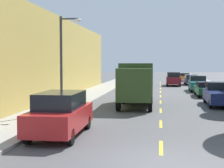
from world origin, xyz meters
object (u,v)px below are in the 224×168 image
object	(u,v)px
parked_sedan_orange	(184,77)
moving_burgundy_sedan	(173,79)
parked_wagon_sky	(130,79)
parked_sedan_forest	(206,89)
parked_wagon_champagne	(135,77)
delivery_box_truck	(136,81)
parked_pickup_teal	(198,84)
street_lamp	(64,56)
parked_wagon_charcoal	(191,79)
parked_pickup_navy	(220,95)
parked_suv_red	(60,114)

from	to	relation	value
parked_sedan_orange	moving_burgundy_sedan	bearing A→B (deg)	-100.51
parked_wagon_sky	moving_burgundy_sedan	size ratio (longest dim) A/B	0.99
parked_wagon_sky	parked_sedan_forest	bearing A→B (deg)	-61.51
parked_wagon_champagne	moving_burgundy_sedan	distance (m)	11.55
parked_sedan_forest	parked_wagon_champagne	xyz separation A→B (m)	(-8.58, 24.94, 0.05)
delivery_box_truck	parked_wagon_sky	distance (m)	24.20
parked_pickup_teal	street_lamp	bearing A→B (deg)	-118.01
moving_burgundy_sedan	parked_wagon_charcoal	bearing A→B (deg)	43.75
parked_wagon_charcoal	parked_wagon_champagne	size ratio (longest dim) A/B	1.00
delivery_box_truck	parked_pickup_navy	world-z (taller)	delivery_box_truck
parked_wagon_charcoal	parked_pickup_teal	bearing A→B (deg)	-90.86
parked_sedan_forest	moving_burgundy_sedan	world-z (taller)	moving_burgundy_sedan
parked_pickup_teal	parked_wagon_champagne	bearing A→B (deg)	114.66
parked_suv_red	delivery_box_truck	bearing A→B (deg)	76.60
delivery_box_truck	parked_pickup_navy	distance (m)	6.39
parked_wagon_champagne	parked_suv_red	bearing A→B (deg)	-90.11
parked_pickup_teal	parked_wagon_sky	bearing A→B (deg)	131.59
parked_wagon_charcoal	parked_pickup_teal	size ratio (longest dim) A/B	0.88
delivery_box_truck	parked_wagon_charcoal	world-z (taller)	delivery_box_truck
street_lamp	delivery_box_truck	world-z (taller)	street_lamp
parked_wagon_sky	parked_pickup_teal	bearing A→B (deg)	-48.41
parked_wagon_champagne	parked_sedan_forest	bearing A→B (deg)	-71.02
delivery_box_truck	street_lamp	bearing A→B (deg)	-129.50
parked_wagon_sky	parked_wagon_champagne	world-z (taller)	same
parked_sedan_forest	parked_pickup_teal	distance (m)	6.24
street_lamp	parked_wagon_charcoal	distance (m)	32.48
parked_sedan_orange	moving_burgundy_sedan	world-z (taller)	moving_burgundy_sedan
street_lamp	parked_wagon_champagne	size ratio (longest dim) A/B	1.25
moving_burgundy_sedan	parked_wagon_champagne	bearing A→B (deg)	121.91
parked_wagon_sky	parked_suv_red	world-z (taller)	parked_suv_red
street_lamp	parked_suv_red	world-z (taller)	street_lamp
delivery_box_truck	parked_pickup_navy	size ratio (longest dim) A/B	1.36
street_lamp	parked_wagon_charcoal	bearing A→B (deg)	71.28
parked_sedan_forest	parked_pickup_navy	xyz separation A→B (m)	(0.13, -6.83, 0.08)
delivery_box_truck	parked_wagon_charcoal	distance (m)	26.41
parked_suv_red	parked_sedan_orange	bearing A→B (deg)	79.62
parked_suv_red	moving_burgundy_sedan	bearing A→B (deg)	79.67
parked_sedan_forest	parked_pickup_navy	bearing A→B (deg)	-88.90
parked_pickup_teal	parked_wagon_sky	world-z (taller)	parked_pickup_teal
street_lamp	parked_wagon_champagne	world-z (taller)	street_lamp
parked_pickup_teal	delivery_box_truck	bearing A→B (deg)	-113.21
parked_wagon_champagne	parked_suv_red	distance (m)	43.73
parked_wagon_charcoal	parked_pickup_navy	size ratio (longest dim) A/B	0.88
parked_sedan_orange	parked_sedan_forest	bearing A→B (deg)	-89.99
parked_pickup_navy	parked_wagon_champagne	distance (m)	32.94
street_lamp	delivery_box_truck	xyz separation A→B (m)	(4.13, 5.01, -1.78)
parked_pickup_teal	parked_suv_red	bearing A→B (deg)	-109.10
parked_pickup_navy	parked_suv_red	xyz separation A→B (m)	(-8.79, -11.96, 0.16)
parked_sedan_orange	parked_pickup_navy	bearing A→B (deg)	-89.78
moving_burgundy_sedan	parked_pickup_navy	bearing A→B (deg)	-83.23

